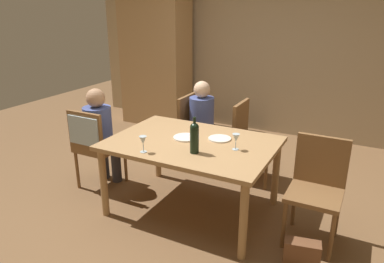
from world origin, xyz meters
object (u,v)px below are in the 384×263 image
dining_table (192,149)px  person_woman_host (204,119)px  dinner_plate_guest_left (186,137)px  handbag (302,254)px  armoire_cabinet (156,59)px  chair_far_right (249,136)px  wine_glass_centre (236,138)px  person_man_bearded (100,130)px  chair_right_end (317,183)px  wine_glass_near_left (143,141)px  chair_left_end (91,140)px  chair_far_left (195,127)px  wine_bottle_tall_green (194,137)px  dinner_plate_host (220,139)px

dining_table → person_woman_host: bearing=109.2°
dinner_plate_guest_left → handbag: 1.46m
armoire_cabinet → chair_far_right: 2.61m
person_woman_host → wine_glass_centre: 1.22m
person_man_bearded → wine_glass_centre: person_man_bearded is taller
chair_right_end → wine_glass_centre: chair_right_end is taller
dining_table → chair_right_end: 1.17m
person_woman_host → wine_glass_near_left: (0.06, -1.36, 0.20)m
dinner_plate_guest_left → wine_glass_centre: bearing=-5.2°
person_woman_host → dining_table: bearing=19.2°
wine_glass_centre → handbag: (0.72, -0.35, -0.73)m
chair_left_end → chair_far_right: size_ratio=1.00×
dining_table → chair_far_left: (-0.44, 0.93, -0.12)m
chair_far_left → person_man_bearded: (-0.72, -0.91, 0.12)m
person_woman_host → person_man_bearded: size_ratio=0.99×
armoire_cabinet → chair_right_end: 3.80m
person_man_bearded → wine_bottle_tall_green: bearing=-11.3°
wine_glass_centre → dining_table: bearing=-179.7°
chair_far_left → chair_left_end: size_ratio=1.00×
chair_right_end → person_woman_host: person_woman_host is taller
chair_far_left → armoire_cabinet: bearing=-133.5°
person_woman_host → person_man_bearded: 1.23m
dinner_plate_guest_left → person_man_bearded: bearing=-178.6°
chair_far_right → wine_bottle_tall_green: wine_bottle_tall_green is taller
person_man_bearded → wine_glass_centre: bearing=-0.8°
dining_table → chair_left_end: size_ratio=1.69×
armoire_cabinet → handbag: bearing=-41.1°
person_man_bearded → dining_table: bearing=-1.3°
wine_bottle_tall_green → wine_glass_near_left: wine_bottle_tall_green is taller
chair_far_left → wine_glass_near_left: (0.18, -1.36, 0.31)m
dining_table → chair_far_right: 0.98m
chair_far_left → handbag: (1.60, -1.28, -0.42)m
armoire_cabinet → person_woman_host: 2.12m
chair_far_right → dinner_plate_host: (-0.05, -0.76, 0.21)m
person_woman_host → dinner_plate_guest_left: 0.92m
armoire_cabinet → chair_right_end: (3.04, -2.22, -0.56)m
wine_glass_near_left → chair_far_left: bearing=97.4°
armoire_cabinet → person_woman_host: armoire_cabinet is taller
person_woman_host → dinner_plate_guest_left: size_ratio=4.65×
dining_table → handbag: 1.33m
person_woman_host → dinner_plate_host: 0.93m
dining_table → dinner_plate_guest_left: dinner_plate_guest_left is taller
wine_glass_near_left → dinner_plate_host: size_ratio=0.67×
chair_far_left → dinner_plate_host: chair_far_left is taller
chair_left_end → armoire_cabinet: bearing=106.5°
chair_far_left → wine_glass_near_left: size_ratio=6.17×
person_woman_host → wine_glass_centre: (0.77, -0.93, 0.20)m
dining_table → person_woman_host: (-0.33, 0.93, -0.01)m
chair_far_right → person_woman_host: person_woman_host is taller
chair_far_left → dinner_plate_host: (0.65, -0.76, 0.21)m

